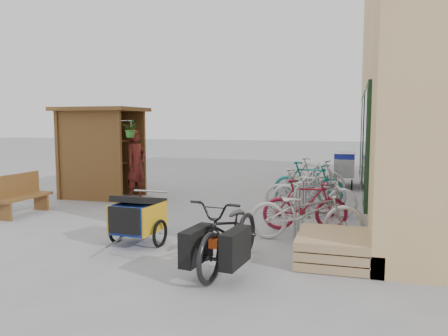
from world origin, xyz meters
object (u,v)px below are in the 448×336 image
(pallet_stack, at_px, (333,248))
(bike_6, at_px, (314,183))
(kiosk, at_px, (98,140))
(bike_2, at_px, (314,192))
(bike_1, at_px, (305,205))
(bike_7, at_px, (314,176))
(bench, at_px, (20,194))
(child_trailer, at_px, (138,216))
(shopping_carts, at_px, (345,166))
(bike_3, at_px, (301,191))
(bike_4, at_px, (314,189))
(bike_0, at_px, (306,212))
(person_kiosk, at_px, (136,165))
(cargo_bike, at_px, (230,233))
(bike_5, at_px, (308,183))

(pallet_stack, bearing_deg, bike_6, 97.84)
(kiosk, height_order, bike_2, kiosk)
(bike_1, xyz_separation_m, bike_7, (-0.18, 4.11, 0.04))
(bench, xyz_separation_m, child_trailer, (3.54, -1.35, 0.02))
(kiosk, height_order, bike_1, kiosk)
(shopping_carts, xyz_separation_m, bike_3, (-0.85, -4.39, -0.16))
(pallet_stack, bearing_deg, bike_4, 98.58)
(shopping_carts, bearing_deg, bike_0, -94.26)
(bike_0, bearing_deg, bike_7, 0.21)
(bike_3, xyz_separation_m, bike_4, (0.22, 0.81, -0.08))
(bike_1, bearing_deg, pallet_stack, -176.53)
(pallet_stack, bearing_deg, bike_3, 104.12)
(pallet_stack, bearing_deg, person_kiosk, 143.51)
(kiosk, relative_size, bike_2, 1.32)
(cargo_bike, bearing_deg, bike_6, 91.42)
(kiosk, bearing_deg, pallet_stack, -31.66)
(bench, xyz_separation_m, bike_7, (5.90, 4.51, 0.06))
(pallet_stack, xyz_separation_m, bike_1, (-0.59, 1.79, 0.27))
(bike_6, bearing_deg, kiosk, 96.15)
(bike_3, bearing_deg, bike_5, -3.24)
(pallet_stack, height_order, child_trailer, child_trailer)
(bench, height_order, bike_6, bench)
(bike_4, xyz_separation_m, bike_6, (-0.12, 1.28, -0.01))
(person_kiosk, relative_size, bike_4, 1.17)
(shopping_carts, height_order, bike_3, shopping_carts)
(child_trailer, relative_size, bike_3, 0.91)
(kiosk, xyz_separation_m, bike_5, (5.47, 0.65, -1.03))
(bike_4, xyz_separation_m, bike_7, (-0.14, 1.71, 0.11))
(bike_4, relative_size, bike_6, 1.03)
(bike_1, bearing_deg, bike_3, -5.27)
(shopping_carts, bearing_deg, bike_5, -103.93)
(bike_7, bearing_deg, bike_5, -168.23)
(child_trailer, xyz_separation_m, bike_7, (2.37, 5.86, 0.04))
(bike_0, xyz_separation_m, bike_1, (-0.08, 0.78, -0.03))
(person_kiosk, bearing_deg, pallet_stack, -113.67)
(child_trailer, relative_size, bike_5, 0.85)
(pallet_stack, distance_m, shopping_carts, 7.78)
(bike_1, distance_m, bike_5, 2.74)
(bike_3, bearing_deg, bike_0, -172.66)
(child_trailer, distance_m, bike_1, 3.09)
(bench, bearing_deg, person_kiosk, 58.38)
(bike_1, bearing_deg, bike_6, -12.08)
(kiosk, height_order, bike_3, kiosk)
(pallet_stack, bearing_deg, bike_5, 100.10)
(kiosk, relative_size, person_kiosk, 1.37)
(kiosk, xyz_separation_m, shopping_carts, (6.28, 3.90, -0.91))
(pallet_stack, bearing_deg, shopping_carts, 90.00)
(kiosk, xyz_separation_m, bike_4, (5.65, 0.32, -1.14))
(bike_4, bearing_deg, kiosk, 106.68)
(bench, relative_size, bike_0, 0.74)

